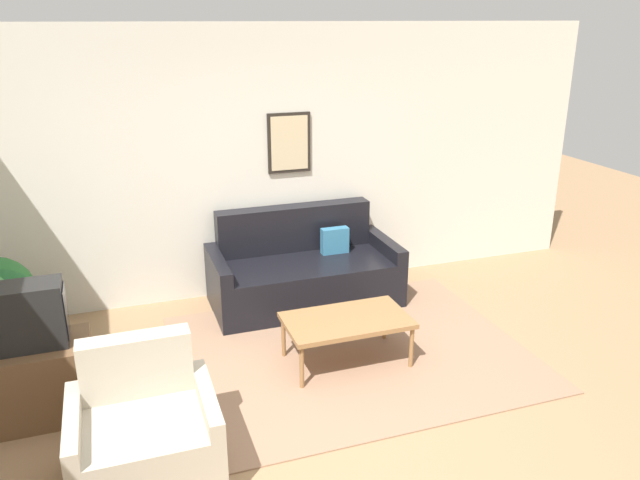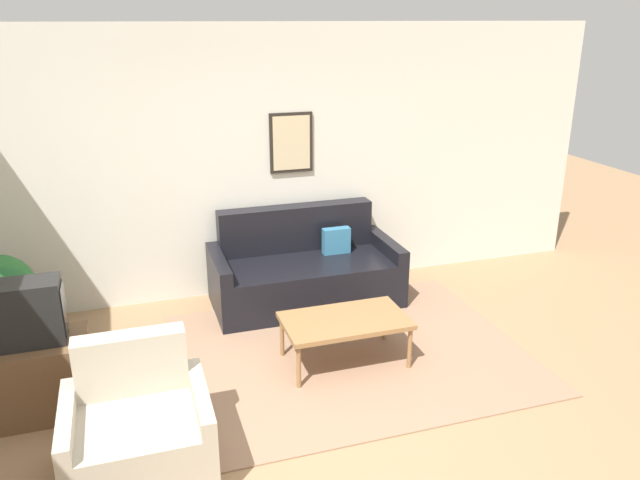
{
  "view_description": "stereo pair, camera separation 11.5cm",
  "coord_description": "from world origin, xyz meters",
  "px_view_note": "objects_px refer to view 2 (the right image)",
  "views": [
    {
      "loc": [
        -1.12,
        -3.35,
        2.73
      ],
      "look_at": [
        0.6,
        1.62,
        0.85
      ],
      "focal_mm": 35.0,
      "sensor_mm": 36.0,
      "label": 1
    },
    {
      "loc": [
        -1.01,
        -3.39,
        2.73
      ],
      "look_at": [
        0.6,
        1.62,
        0.85
      ],
      "focal_mm": 35.0,
      "sensor_mm": 36.0,
      "label": 2
    }
  ],
  "objects_px": {
    "couch": "(304,272)",
    "armchair": "(139,434)",
    "coffee_table": "(345,322)",
    "tv": "(24,313)"
  },
  "relations": [
    {
      "from": "couch",
      "to": "armchair",
      "type": "distance_m",
      "value": 2.75
    },
    {
      "from": "coffee_table",
      "to": "armchair",
      "type": "xyz_separation_m",
      "value": [
        -1.68,
        -0.87,
        -0.08
      ]
    },
    {
      "from": "couch",
      "to": "tv",
      "type": "relative_size",
      "value": 3.48
    },
    {
      "from": "coffee_table",
      "to": "tv",
      "type": "height_order",
      "value": "tv"
    },
    {
      "from": "armchair",
      "to": "coffee_table",
      "type": "bearing_deg",
      "value": 42.64
    },
    {
      "from": "couch",
      "to": "armchair",
      "type": "height_order",
      "value": "couch"
    },
    {
      "from": "coffee_table",
      "to": "tv",
      "type": "relative_size",
      "value": 1.93
    },
    {
      "from": "couch",
      "to": "coffee_table",
      "type": "bearing_deg",
      "value": -91.35
    },
    {
      "from": "tv",
      "to": "armchair",
      "type": "height_order",
      "value": "tv"
    },
    {
      "from": "couch",
      "to": "armchair",
      "type": "bearing_deg",
      "value": -128.59
    }
  ]
}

